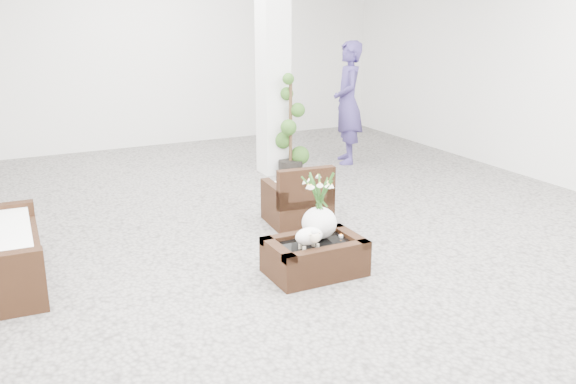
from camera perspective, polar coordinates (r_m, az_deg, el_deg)
name	(u,v)px	position (r m, az deg, el deg)	size (l,w,h in m)	color
ground	(284,244)	(6.89, -0.37, -4.73)	(11.00, 11.00, 0.00)	gray
column	(273,56)	(9.48, -1.35, 12.08)	(0.40, 0.40, 3.50)	white
coffee_table	(315,258)	(6.13, 2.42, -5.96)	(0.90, 0.60, 0.31)	#361E0F
sheep_figurine	(309,238)	(5.90, 1.89, -4.16)	(0.28, 0.23, 0.21)	white
planter_narcissus	(320,199)	(6.07, 2.85, -0.62)	(0.44, 0.44, 0.80)	white
tealight	(341,236)	(6.22, 4.77, -3.95)	(0.04, 0.04, 0.03)	white
armchair	(297,193)	(7.45, 0.82, -0.08)	(0.68, 0.65, 0.73)	#361E0F
topiary	(291,127)	(9.38, 0.23, 5.90)	(0.40, 0.40, 1.51)	#2B511A
shopper	(348,103)	(10.24, 5.40, 7.97)	(0.71, 0.46, 1.94)	#3E3270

